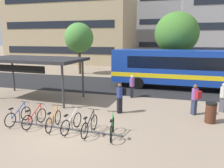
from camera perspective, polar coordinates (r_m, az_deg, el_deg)
name	(u,v)px	position (r m, az deg, el deg)	size (l,w,h in m)	color
ground	(69,133)	(10.19, -11.22, -12.40)	(200.00, 200.00, 0.00)	gray
bus_lane_asphalt	(121,85)	(19.75, 2.43, -0.31)	(80.00, 7.20, 0.01)	#232326
city_bus	(185,68)	(19.02, 18.41, 4.04)	(12.09, 2.87, 3.20)	#14389E
bike_rack	(63,127)	(10.63, -12.69, -10.88)	(5.76, 0.28, 0.70)	#47474C
parked_bicycle_blue_0	(18,116)	(11.86, -23.24, -7.65)	(0.52, 1.72, 0.99)	black
parked_bicycle_red_1	(35,118)	(11.26, -19.53, -8.39)	(0.52, 1.72, 0.99)	black
parked_bicycle_orange_2	(54,121)	(10.69, -15.00, -9.18)	(0.52, 1.72, 0.99)	black
parked_bicycle_silver_3	(72,123)	(10.22, -10.50, -9.96)	(0.52, 1.72, 0.99)	black
parked_bicycle_black_4	(90,126)	(9.83, -5.85, -10.71)	(0.52, 1.72, 0.99)	black
parked_bicycle_green_5	(112,128)	(9.51, 0.03, -11.46)	(0.52, 1.70, 0.99)	black
transit_shelter	(33,60)	(15.91, -20.00, 5.81)	(7.10, 3.89, 2.85)	#38383D
commuter_red_pack_0	(132,85)	(15.56, 5.25, -0.16)	(0.39, 0.56, 1.62)	black
commuter_black_pack_1	(120,96)	(12.23, 2.15, -3.15)	(0.60, 0.58, 1.70)	black
commuter_teal_pack_2	(224,96)	(13.92, 27.13, -2.69)	(0.60, 0.50, 1.68)	#565660
commuter_red_pack_3	(195,98)	(12.76, 20.86, -3.32)	(0.57, 0.60, 1.71)	#2D3851
trash_bin	(211,113)	(12.02, 24.34, -6.83)	(0.55, 0.55, 1.03)	#4C2819
street_tree_0	(177,33)	(22.49, 16.49, 12.52)	(4.18, 4.18, 6.65)	brown
street_tree_1	(79,38)	(26.10, -8.59, 11.80)	(3.33, 3.33, 5.92)	brown
building_left_wing	(74,18)	(41.85, -9.95, 16.63)	(20.95, 12.46, 15.60)	tan
building_centre_block	(171,25)	(54.13, 15.09, 14.57)	(14.72, 11.70, 14.29)	gray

